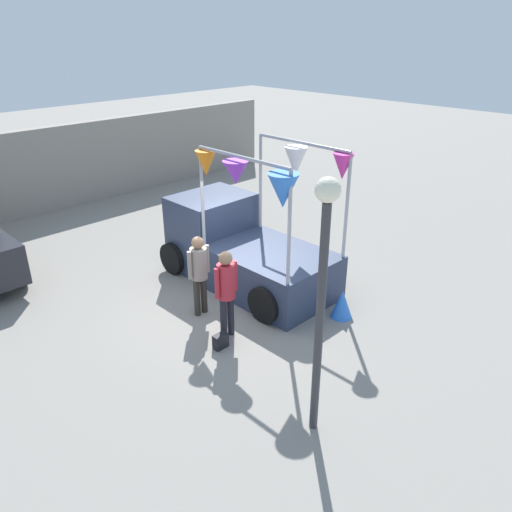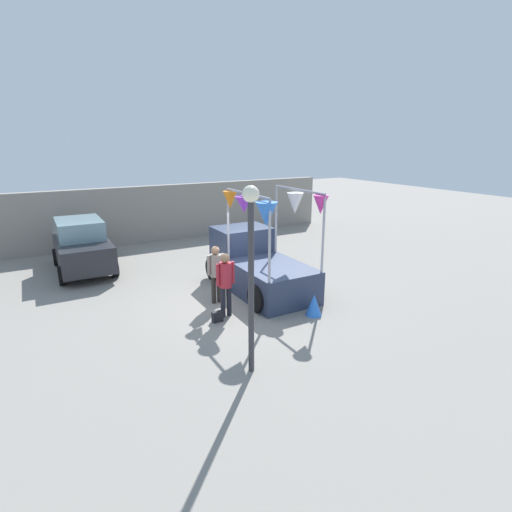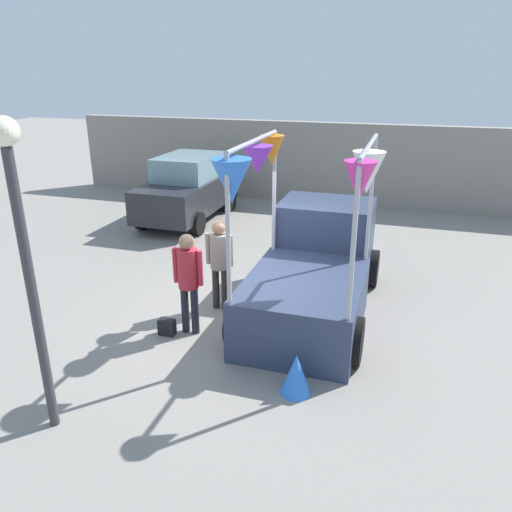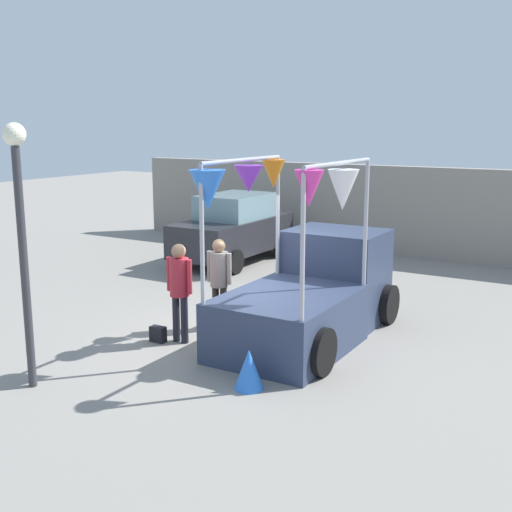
% 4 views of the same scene
% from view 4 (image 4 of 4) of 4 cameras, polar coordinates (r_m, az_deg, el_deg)
% --- Properties ---
extents(ground_plane, '(60.00, 60.00, 0.00)m').
position_cam_4_polar(ground_plane, '(11.70, -1.17, -7.25)').
color(ground_plane, gray).
extents(vendor_truck, '(2.41, 4.10, 3.24)m').
position_cam_4_polar(vendor_truck, '(11.67, 5.09, -2.80)').
color(vendor_truck, '#2D3851').
rests_on(vendor_truck, ground).
extents(parked_car, '(1.88, 4.00, 1.88)m').
position_cam_4_polar(parked_car, '(17.82, -2.00, 2.49)').
color(parked_car, '#26262B').
rests_on(parked_car, ground).
extents(person_customer, '(0.53, 0.34, 1.77)m').
position_cam_4_polar(person_customer, '(11.24, -6.83, -2.40)').
color(person_customer, black).
rests_on(person_customer, ground).
extents(person_vendor, '(0.53, 0.34, 1.71)m').
position_cam_4_polar(person_vendor, '(11.95, -3.28, -1.68)').
color(person_vendor, '#2D2823').
rests_on(person_vendor, ground).
extents(handbag, '(0.28, 0.16, 0.28)m').
position_cam_4_polar(handbag, '(11.57, -8.71, -6.88)').
color(handbag, black).
rests_on(handbag, ground).
extents(street_lamp, '(0.32, 0.32, 3.82)m').
position_cam_4_polar(street_lamp, '(9.56, -20.20, 3.17)').
color(street_lamp, '#333338').
rests_on(street_lamp, ground).
extents(brick_boundary_wall, '(18.00, 0.36, 2.60)m').
position_cam_4_polar(brick_boundary_wall, '(19.08, 12.57, 3.91)').
color(brick_boundary_wall, gray).
rests_on(brick_boundary_wall, ground).
extents(folded_kite_bundle_azure, '(0.59, 0.59, 0.60)m').
position_cam_4_polar(folded_kite_bundle_azure, '(9.46, -0.63, -10.03)').
color(folded_kite_bundle_azure, blue).
rests_on(folded_kite_bundle_azure, ground).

